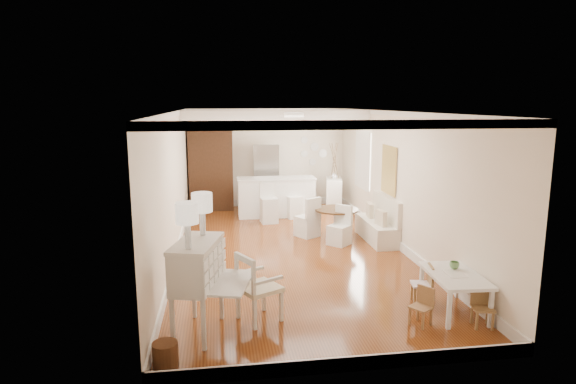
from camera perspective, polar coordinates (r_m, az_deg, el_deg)
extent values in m
plane|color=brown|center=(9.84, 0.22, -7.02)|extent=(9.00, 9.00, 0.00)
cube|color=white|center=(9.38, 0.24, 9.51)|extent=(4.50, 9.00, 0.04)
cube|color=white|center=(13.94, -2.53, 4.09)|extent=(4.50, 0.04, 2.80)
cube|color=white|center=(5.22, 7.66, -7.09)|extent=(4.50, 0.04, 2.80)
cube|color=white|center=(9.45, -13.39, 0.69)|extent=(0.04, 9.00, 2.80)
cube|color=white|center=(10.09, 12.97, 1.33)|extent=(0.04, 9.00, 2.80)
cube|color=white|center=(11.57, -1.41, 8.82)|extent=(4.50, 0.45, 0.36)
cube|color=tan|center=(10.52, 11.85, 2.57)|extent=(0.04, 0.84, 1.04)
cube|color=white|center=(12.31, 8.88, 3.81)|extent=(0.04, 1.10, 1.40)
cylinder|color=#381E11|center=(13.80, -7.53, 5.82)|extent=(0.30, 0.03, 0.30)
cylinder|color=white|center=(8.89, 0.72, 9.13)|extent=(0.36, 0.36, 0.08)
cube|color=silver|center=(6.43, -10.65, -11.08)|extent=(1.19, 1.21, 1.25)
cube|color=silver|center=(6.75, -3.43, -11.13)|extent=(0.75, 0.75, 0.97)
cylinder|color=brown|center=(5.94, -14.33, -18.20)|extent=(0.37, 0.37, 0.29)
cube|color=white|center=(7.43, 19.05, -11.24)|extent=(0.76, 1.19, 0.57)
cube|color=#9C7147|center=(6.89, 15.48, -12.96)|extent=(0.36, 0.36, 0.53)
cube|color=#A47E4A|center=(7.59, 15.55, -10.45)|extent=(0.34, 0.34, 0.61)
cube|color=olive|center=(7.11, 22.09, -12.58)|extent=(0.31, 0.31, 0.55)
cube|color=silver|center=(10.64, 10.49, -3.10)|extent=(0.52, 1.60, 0.98)
cylinder|color=#4A2F18|center=(10.77, 5.75, -3.69)|extent=(1.27, 1.27, 0.66)
cube|color=white|center=(10.23, 6.11, -3.97)|extent=(0.57, 0.57, 0.83)
cube|color=white|center=(10.80, 2.29, -2.93)|extent=(0.60, 0.61, 0.90)
cube|color=white|center=(12.71, -1.41, -0.58)|extent=(2.05, 0.65, 1.03)
cube|color=silver|center=(12.00, -2.27, -1.33)|extent=(0.44, 0.44, 1.00)
cube|color=white|center=(12.51, 0.70, -1.01)|extent=(0.45, 0.45, 0.92)
cube|color=#381E11|center=(13.58, -9.12, 2.73)|extent=(1.20, 0.60, 2.30)
imported|color=silver|center=(13.69, -1.12, 1.87)|extent=(0.75, 0.65, 1.80)
cube|color=silver|center=(13.44, 5.44, -0.30)|extent=(0.61, 1.01, 0.90)
imported|color=#669C5B|center=(7.52, 19.11, -8.21)|extent=(0.14, 0.14, 0.11)
imported|color=white|center=(13.40, 5.48, 1.97)|extent=(0.20, 0.20, 0.17)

